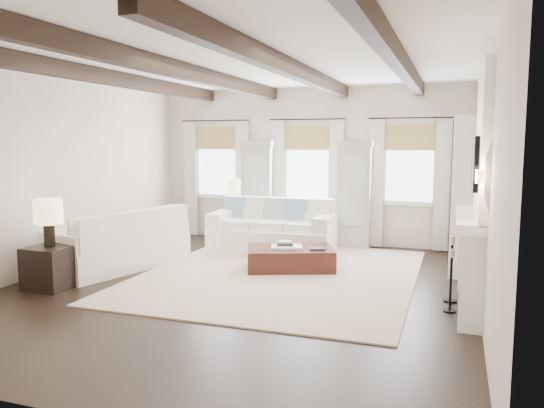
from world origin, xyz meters
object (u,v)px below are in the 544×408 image
(sofa_back, at_px, (273,230))
(side_table_front, at_px, (51,267))
(side_table_back, at_px, (237,223))
(sofa_left, at_px, (122,244))
(ottoman, at_px, (290,259))

(sofa_back, height_order, side_table_front, sofa_back)
(side_table_back, bearing_deg, sofa_back, -40.29)
(sofa_left, xyz_separation_m, side_table_front, (-0.26, -1.36, -0.10))
(sofa_back, distance_m, side_table_back, 1.55)
(ottoman, xyz_separation_m, side_table_back, (-1.94, 2.36, 0.14))
(ottoman, relative_size, side_table_front, 2.30)
(sofa_left, relative_size, ottoman, 1.79)
(sofa_back, relative_size, ottoman, 1.70)
(ottoman, height_order, side_table_back, side_table_back)
(sofa_back, xyz_separation_m, side_table_back, (-1.18, 1.00, -0.09))
(sofa_back, relative_size, sofa_left, 0.95)
(side_table_front, bearing_deg, sofa_back, 58.61)
(side_table_back, bearing_deg, sofa_left, -102.90)
(ottoman, distance_m, side_table_front, 3.66)
(side_table_back, bearing_deg, side_table_front, -102.25)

